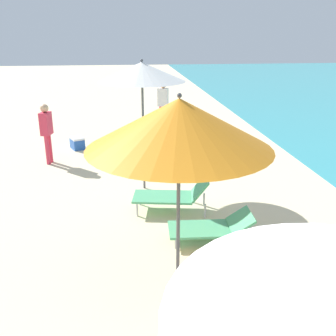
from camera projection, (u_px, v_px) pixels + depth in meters
umbrella_second at (179, 124)px, 4.68m from camera, size 2.34×2.34×2.69m
lounger_second_shoreside at (211, 227)px, 6.52m from camera, size 1.45×0.68×0.49m
umbrella_farthest at (142, 72)px, 7.89m from camera, size 1.82×1.82×2.84m
lounger_farthest_shoreside at (167, 161)px, 9.71m from camera, size 1.42×0.66×0.60m
lounger_farthest_inland at (174, 195)px, 7.53m from camera, size 1.55×0.85×0.73m
person_walking_near at (163, 101)px, 13.59m from camera, size 0.41×0.32×1.71m
person_walking_mid at (46, 128)px, 10.08m from camera, size 0.29×0.40×1.60m
cooler_box at (77, 143)px, 11.61m from camera, size 0.50×0.58×0.36m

